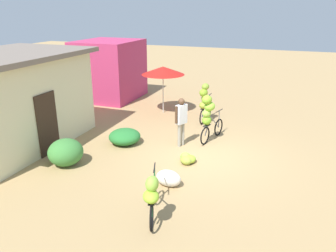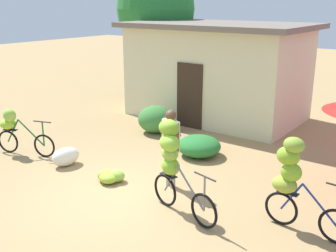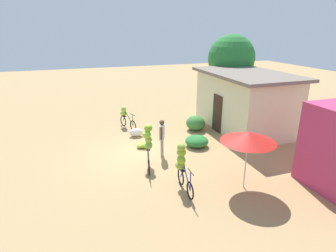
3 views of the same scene
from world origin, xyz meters
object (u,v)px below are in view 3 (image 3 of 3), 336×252
(building_low, at_px, (245,101))
(bicycle_near_pile, at_px, (148,142))
(market_umbrella, at_px, (248,137))
(banana_pile_on_ground, at_px, (142,145))
(person_vendor, at_px, (162,134))
(bicycle_center_loaded, at_px, (182,163))
(produce_sack, at_px, (136,132))
(tree_behind_building, at_px, (231,58))
(bicycle_leftmost, at_px, (125,116))

(building_low, xyz_separation_m, bicycle_near_pile, (2.69, -6.22, -0.54))
(building_low, distance_m, market_umbrella, 6.46)
(building_low, xyz_separation_m, banana_pile_on_ground, (0.87, -6.03, -1.45))
(person_vendor, bearing_deg, bicycle_center_loaded, -2.68)
(building_low, xyz_separation_m, produce_sack, (-0.64, -5.99, -1.36))
(tree_behind_building, relative_size, bicycle_center_loaded, 3.02)
(tree_behind_building, xyz_separation_m, banana_pile_on_ground, (4.30, -7.11, -3.35))
(building_low, distance_m, tree_behind_building, 4.07)
(bicycle_near_pile, distance_m, person_vendor, 1.00)
(banana_pile_on_ground, bearing_deg, market_umbrella, 29.22)
(bicycle_leftmost, bearing_deg, tree_behind_building, 99.05)
(bicycle_near_pile, relative_size, person_vendor, 1.03)
(market_umbrella, bearing_deg, bicycle_leftmost, -160.42)
(market_umbrella, height_order, bicycle_center_loaded, market_umbrella)
(building_low, distance_m, bicycle_leftmost, 6.68)
(market_umbrella, relative_size, produce_sack, 2.98)
(bicycle_center_loaded, height_order, person_vendor, person_vendor)
(building_low, height_order, banana_pile_on_ground, building_low)
(tree_behind_building, bearing_deg, bicycle_leftmost, -80.95)
(bicycle_leftmost, height_order, produce_sack, bicycle_leftmost)
(tree_behind_building, xyz_separation_m, produce_sack, (2.79, -7.06, -3.26))
(market_umbrella, distance_m, bicycle_leftmost, 8.26)
(bicycle_near_pile, bearing_deg, market_umbrella, 45.10)
(market_umbrella, height_order, bicycle_near_pile, market_umbrella)
(bicycle_leftmost, height_order, banana_pile_on_ground, bicycle_leftmost)
(bicycle_center_loaded, xyz_separation_m, person_vendor, (-2.63, 0.12, 0.08))
(building_low, height_order, tree_behind_building, tree_behind_building)
(tree_behind_building, bearing_deg, market_umbrella, -27.21)
(bicycle_center_loaded, xyz_separation_m, banana_pile_on_ground, (-3.83, -0.47, -0.83))
(person_vendor, bearing_deg, banana_pile_on_ground, -153.76)
(person_vendor, bearing_deg, bicycle_near_pile, -51.55)
(market_umbrella, distance_m, bicycle_near_pile, 3.97)
(building_low, distance_m, bicycle_center_loaded, 7.31)
(bicycle_leftmost, height_order, bicycle_near_pile, bicycle_near_pile)
(bicycle_leftmost, bearing_deg, building_low, 69.95)
(person_vendor, bearing_deg, bicycle_leftmost, -169.83)
(market_umbrella, distance_m, person_vendor, 3.99)
(market_umbrella, height_order, produce_sack, market_umbrella)
(market_umbrella, relative_size, banana_pile_on_ground, 2.99)
(bicycle_center_loaded, xyz_separation_m, produce_sack, (-5.34, -0.43, -0.74))
(bicycle_center_loaded, bearing_deg, banana_pile_on_ground, -173.02)
(bicycle_leftmost, height_order, bicycle_center_loaded, bicycle_center_loaded)
(person_vendor, bearing_deg, tree_behind_building, 130.17)
(produce_sack, relative_size, person_vendor, 0.42)
(bicycle_near_pile, bearing_deg, tree_behind_building, 129.99)
(bicycle_leftmost, distance_m, bicycle_near_pile, 4.97)
(building_low, relative_size, banana_pile_on_ground, 8.47)
(tree_behind_building, height_order, produce_sack, tree_behind_building)
(market_umbrella, bearing_deg, building_low, 147.33)
(bicycle_leftmost, height_order, person_vendor, person_vendor)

